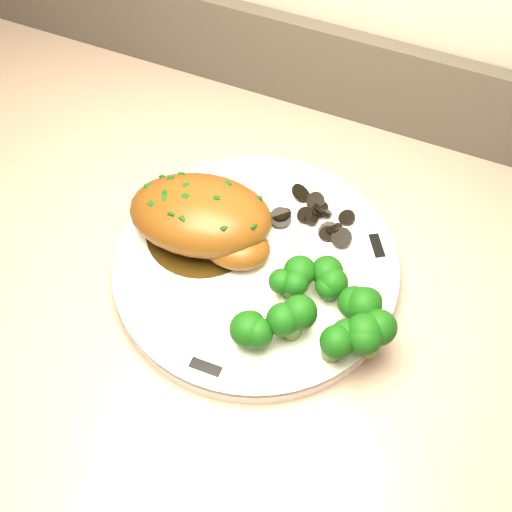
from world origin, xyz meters
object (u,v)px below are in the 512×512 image
at_px(plate, 256,267).
at_px(broccoli_florets, 319,313).
at_px(counter, 164,410).
at_px(chicken_breast, 205,218).

distance_m(plate, broccoli_florets, 0.11).
relative_size(plate, broccoli_florets, 2.21).
height_order(counter, plate, counter).
xyz_separation_m(plate, broccoli_florets, (0.09, -0.05, 0.04)).
distance_m(counter, chicken_breast, 0.52).
distance_m(chicken_breast, broccoli_florets, 0.16).
bearing_deg(chicken_breast, broccoli_florets, -32.10).
height_order(plate, broccoli_florets, broccoli_florets).
relative_size(chicken_breast, broccoli_florets, 1.27).
bearing_deg(broccoli_florets, chicken_breast, 158.85).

